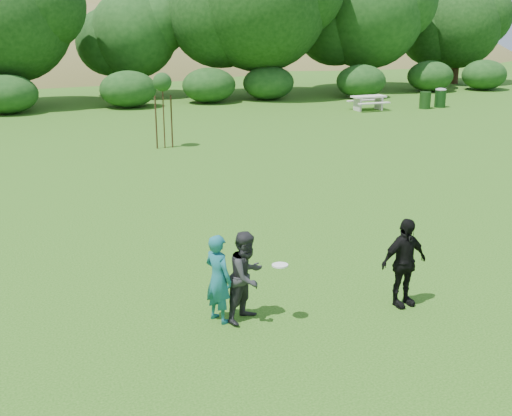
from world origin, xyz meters
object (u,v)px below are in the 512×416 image
(trash_can_near, at_px, (425,100))
(sapling, at_px, (162,84))
(player_black, at_px, (404,263))
(picnic_table, at_px, (368,100))
(player_grey, at_px, (247,276))
(player_teal, at_px, (218,278))
(trash_can_lidded, at_px, (440,97))

(trash_can_near, height_order, sapling, sapling)
(player_black, relative_size, picnic_table, 0.90)
(sapling, bearing_deg, player_grey, -98.19)
(player_grey, bearing_deg, player_teal, 130.99)
(player_teal, bearing_deg, player_grey, -129.84)
(sapling, distance_m, trash_can_lidded, 17.53)
(player_black, distance_m, trash_can_near, 25.10)
(trash_can_near, relative_size, picnic_table, 0.50)
(player_teal, bearing_deg, trash_can_lidded, -68.58)
(player_teal, xyz_separation_m, picnic_table, (14.94, 20.20, -0.25))
(player_black, xyz_separation_m, sapling, (-0.66, 15.05, 1.61))
(player_black, relative_size, trash_can_near, 1.79)
(player_teal, height_order, trash_can_lidded, player_teal)
(sapling, height_order, trash_can_lidded, sapling)
(player_teal, relative_size, player_black, 0.95)
(player_teal, distance_m, trash_can_lidded, 27.50)
(trash_can_near, distance_m, sapling, 16.50)
(player_black, height_order, sapling, sapling)
(player_grey, relative_size, player_black, 0.97)
(player_black, height_order, trash_can_near, player_black)
(trash_can_near, relative_size, sapling, 0.32)
(picnic_table, bearing_deg, trash_can_near, -10.69)
(trash_can_lidded, bearing_deg, trash_can_near, -173.94)
(trash_can_near, bearing_deg, sapling, -161.64)
(player_black, bearing_deg, sapling, 86.09)
(player_teal, bearing_deg, picnic_table, -60.89)
(player_teal, xyz_separation_m, player_grey, (0.46, -0.13, 0.02))
(player_grey, relative_size, picnic_table, 0.87)
(sapling, bearing_deg, trash_can_lidded, 17.61)
(player_teal, distance_m, sapling, 14.76)
(player_grey, distance_m, picnic_table, 24.96)
(player_grey, xyz_separation_m, picnic_table, (14.49, 20.32, -0.27))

